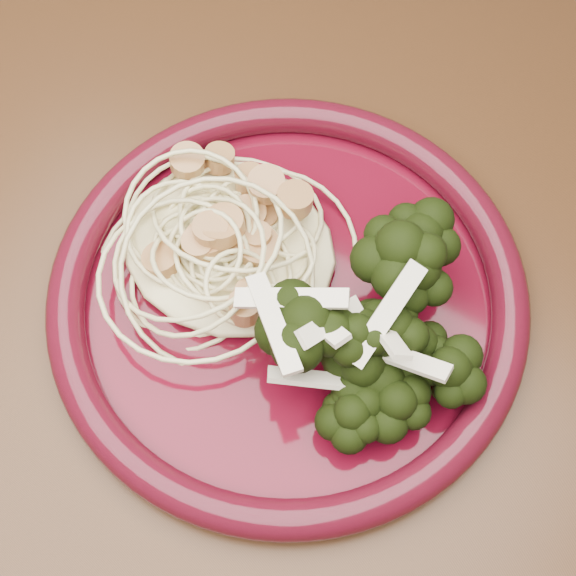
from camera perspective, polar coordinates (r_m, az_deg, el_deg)
The scene contains 6 objects.
dining_table at distance 0.56m, azimuth 3.46°, elevation -11.96°, with size 1.20×0.80×0.75m.
dinner_plate at distance 0.48m, azimuth -0.00°, elevation -0.50°, with size 0.34×0.34×0.02m.
spaghetti_pile at distance 0.49m, azimuth -4.29°, elevation 3.45°, with size 0.14×0.12×0.03m, color #F2E9A9.
scallop_cluster at distance 0.45m, azimuth -4.59°, elevation 5.69°, with size 0.12×0.12×0.04m, color tan, non-canonical shape.
broccoli_pile at distance 0.44m, azimuth 5.73°, elevation -3.72°, with size 0.10×0.16×0.06m, color black.
onion_garnish at distance 0.41m, azimuth 6.15°, elevation -1.94°, with size 0.07×0.10×0.06m, color white, non-canonical shape.
Camera 1 is at (0.04, -0.13, 1.19)m, focal length 50.00 mm.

